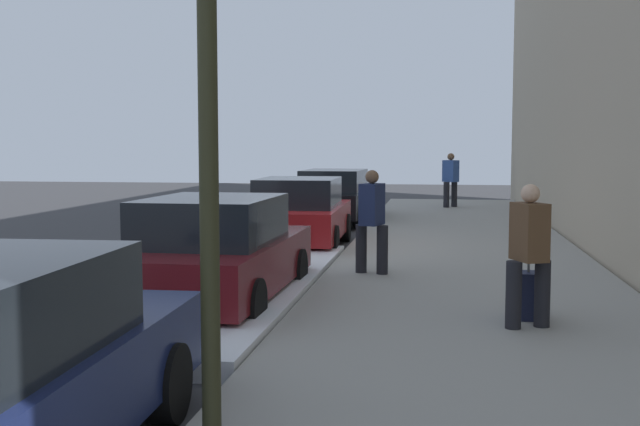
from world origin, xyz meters
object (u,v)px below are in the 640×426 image
object	(u,v)px
pedestrian_navy_coat	(372,218)
parked_car_black	(335,196)
parked_car_maroon	(216,252)
pedestrian_brown_coat	(529,252)
pedestrian_blue_coat	(451,178)
traffic_light_pole	(208,34)
rolling_suitcase	(528,295)
parked_car_red	(300,213)

from	to	relation	value
pedestrian_navy_coat	parked_car_black	bearing A→B (deg)	11.10
parked_car_maroon	pedestrian_brown_coat	size ratio (longest dim) A/B	2.65
pedestrian_blue_coat	traffic_light_pole	xyz separation A→B (m)	(-21.58, 1.75, 1.77)
traffic_light_pole	pedestrian_blue_coat	bearing A→B (deg)	-4.64
pedestrian_navy_coat	pedestrian_brown_coat	xyz separation A→B (m)	(-3.47, -2.06, -0.02)
parked_car_black	pedestrian_brown_coat	distance (m)	13.47
parked_car_maroon	rolling_suitcase	xyz separation A→B (m)	(-0.76, -4.04, -0.32)
parked_car_red	traffic_light_pole	bearing A→B (deg)	-172.47
pedestrian_blue_coat	rolling_suitcase	bearing A→B (deg)	-177.66
parked_car_maroon	pedestrian_brown_coat	world-z (taller)	pedestrian_brown_coat
pedestrian_brown_coat	parked_car_red	bearing A→B (deg)	28.18
parked_car_red	pedestrian_blue_coat	world-z (taller)	pedestrian_blue_coat
parked_car_black	pedestrian_blue_coat	distance (m)	5.45
parked_car_black	pedestrian_navy_coat	distance (m)	9.60
parked_car_red	traffic_light_pole	size ratio (longest dim) A/B	1.05
pedestrian_blue_coat	traffic_light_pole	size ratio (longest dim) A/B	0.45
parked_car_black	pedestrian_brown_coat	world-z (taller)	pedestrian_brown_coat
parked_car_red	pedestrian_brown_coat	bearing A→B (deg)	-151.82
parked_car_red	parked_car_black	distance (m)	5.55
parked_car_maroon	pedestrian_navy_coat	size ratio (longest dim) A/B	2.59
parked_car_maroon	parked_car_black	world-z (taller)	same
parked_car_red	traffic_light_pole	distance (m)	11.97
parked_car_maroon	parked_car_red	distance (m)	6.11
parked_car_black	traffic_light_pole	distance (m)	17.43
pedestrian_brown_coat	traffic_light_pole	bearing A→B (deg)	151.28
parked_car_red	rolling_suitcase	distance (m)	7.95
pedestrian_blue_coat	parked_car_red	bearing A→B (deg)	161.58
traffic_light_pole	rolling_suitcase	size ratio (longest dim) A/B	4.33
pedestrian_blue_coat	pedestrian_brown_coat	distance (m)	17.24
parked_car_black	pedestrian_brown_coat	bearing A→B (deg)	-163.12
parked_car_maroon	pedestrian_brown_coat	bearing A→B (deg)	-107.08
parked_car_maroon	parked_car_black	xyz separation A→B (m)	(11.66, -0.08, 0.00)
parked_car_red	pedestrian_navy_coat	bearing A→B (deg)	-154.20
parked_car_black	pedestrian_navy_coat	bearing A→B (deg)	-168.90
parked_car_black	rolling_suitcase	bearing A→B (deg)	-162.31
pedestrian_brown_coat	pedestrian_blue_coat	bearing A→B (deg)	2.11
parked_car_maroon	traffic_light_pole	xyz separation A→B (m)	(-5.58, -1.60, 2.11)
traffic_light_pole	rolling_suitcase	world-z (taller)	traffic_light_pole
traffic_light_pole	parked_car_maroon	bearing A→B (deg)	16.03
pedestrian_blue_coat	pedestrian_brown_coat	xyz separation A→B (m)	(-17.23, -0.63, -0.08)
parked_car_black	traffic_light_pole	world-z (taller)	traffic_light_pole
pedestrian_navy_coat	parked_car_red	bearing A→B (deg)	25.80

